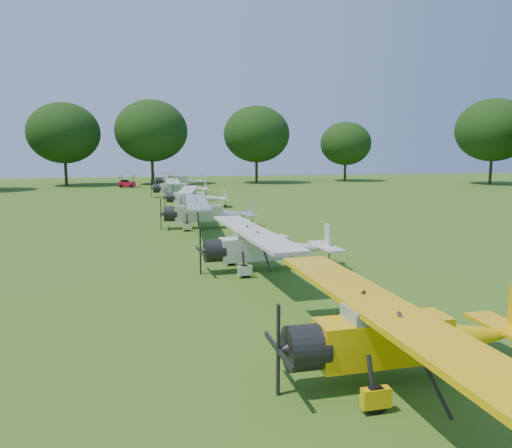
# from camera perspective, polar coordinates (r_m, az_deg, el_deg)

# --- Properties ---
(ground) EXTENTS (160.00, 160.00, 0.00)m
(ground) POSITION_cam_1_polar(r_m,az_deg,el_deg) (23.21, -2.59, -4.40)
(ground) COLOR #315715
(ground) RESTS_ON ground
(tree_belt) EXTENTS (137.36, 130.27, 14.52)m
(tree_belt) POSITION_cam_1_polar(r_m,az_deg,el_deg) (23.88, 5.97, 15.30)
(tree_belt) COLOR #312213
(tree_belt) RESTS_ON ground
(aircraft_2) EXTENTS (6.32, 10.03, 1.98)m
(aircraft_2) POSITION_cam_1_polar(r_m,az_deg,el_deg) (11.80, 16.38, -11.62)
(aircraft_2) COLOR #E5B109
(aircraft_2) RESTS_ON ground
(aircraft_3) EXTENTS (6.18, 9.83, 1.94)m
(aircraft_3) POSITION_cam_1_polar(r_m,az_deg,el_deg) (21.55, 1.00, -2.31)
(aircraft_3) COLOR silver
(aircraft_3) RESTS_ON ground
(aircraft_4) EXTENTS (6.42, 10.24, 2.01)m
(aircraft_4) POSITION_cam_1_polar(r_m,az_deg,el_deg) (33.35, -5.80, 1.52)
(aircraft_4) COLOR silver
(aircraft_4) RESTS_ON ground
(aircraft_5) EXTENTS (5.86, 9.27, 1.82)m
(aircraft_5) POSITION_cam_1_polar(r_m,az_deg,el_deg) (46.07, -7.10, 3.24)
(aircraft_5) COLOR silver
(aircraft_5) RESTS_ON ground
(aircraft_6) EXTENTS (6.41, 10.19, 2.01)m
(aircraft_6) POSITION_cam_1_polar(r_m,az_deg,el_deg) (56.58, -8.92, 4.25)
(aircraft_6) COLOR silver
(aircraft_6) RESTS_ON ground
(aircraft_7) EXTENTS (7.05, 11.16, 2.19)m
(aircraft_7) POSITION_cam_1_polar(r_m,az_deg,el_deg) (68.86, -8.94, 5.05)
(aircraft_7) COLOR silver
(aircraft_7) RESTS_ON ground
(golf_cart) EXTENTS (2.37, 1.73, 1.83)m
(golf_cart) POSITION_cam_1_polar(r_m,az_deg,el_deg) (73.40, -14.57, 4.56)
(golf_cart) COLOR red
(golf_cart) RESTS_ON ground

